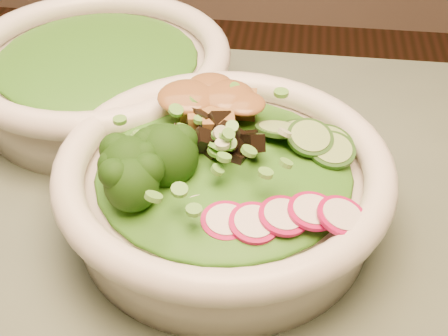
# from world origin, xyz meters

# --- Properties ---
(salad_bowl) EXTENTS (0.27, 0.27, 0.07)m
(salad_bowl) POSITION_xyz_m (-0.22, 0.10, 0.79)
(salad_bowl) COLOR silver
(salad_bowl) RESTS_ON dining_table
(side_bowl) EXTENTS (0.27, 0.27, 0.07)m
(side_bowl) POSITION_xyz_m (-0.37, 0.26, 0.79)
(side_bowl) COLOR silver
(side_bowl) RESTS_ON dining_table
(lettuce_bed) EXTENTS (0.20, 0.20, 0.02)m
(lettuce_bed) POSITION_xyz_m (-0.22, 0.10, 0.81)
(lettuce_bed) COLOR #215612
(lettuce_bed) RESTS_ON salad_bowl
(side_lettuce) EXTENTS (0.18, 0.18, 0.02)m
(side_lettuce) POSITION_xyz_m (-0.37, 0.26, 0.81)
(side_lettuce) COLOR #215612
(side_lettuce) RESTS_ON side_bowl
(broccoli_florets) EXTENTS (0.09, 0.09, 0.04)m
(broccoli_florets) POSITION_xyz_m (-0.28, 0.07, 0.83)
(broccoli_florets) COLOR black
(broccoli_florets) RESTS_ON salad_bowl
(radish_slices) EXTENTS (0.12, 0.07, 0.02)m
(radish_slices) POSITION_xyz_m (-0.19, 0.04, 0.81)
(radish_slices) COLOR #A70C47
(radish_slices) RESTS_ON salad_bowl
(cucumber_slices) EXTENTS (0.08, 0.08, 0.04)m
(cucumber_slices) POSITION_xyz_m (-0.16, 0.13, 0.82)
(cucumber_slices) COLOR #84AB5F
(cucumber_slices) RESTS_ON salad_bowl
(mushroom_heap) EXTENTS (0.08, 0.08, 0.04)m
(mushroom_heap) POSITION_xyz_m (-0.23, 0.11, 0.82)
(mushroom_heap) COLOR black
(mushroom_heap) RESTS_ON salad_bowl
(tofu_cubes) EXTENTS (0.10, 0.08, 0.04)m
(tofu_cubes) POSITION_xyz_m (-0.25, 0.16, 0.82)
(tofu_cubes) COLOR #965A32
(tofu_cubes) RESTS_ON salad_bowl
(peanut_sauce) EXTENTS (0.07, 0.06, 0.02)m
(peanut_sauce) POSITION_xyz_m (-0.25, 0.16, 0.84)
(peanut_sauce) COLOR brown
(peanut_sauce) RESTS_ON tofu_cubes
(scallion_garnish) EXTENTS (0.19, 0.19, 0.02)m
(scallion_garnish) POSITION_xyz_m (-0.22, 0.10, 0.83)
(scallion_garnish) COLOR #58A038
(scallion_garnish) RESTS_ON salad_bowl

